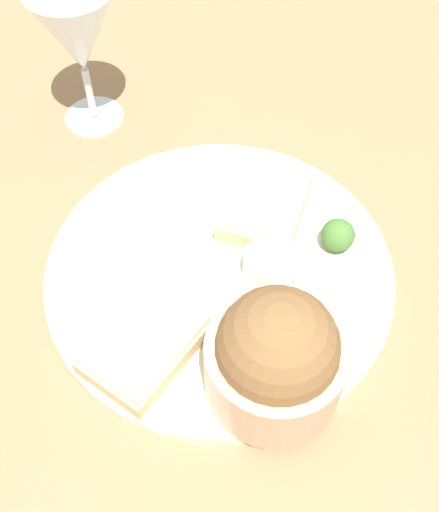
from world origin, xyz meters
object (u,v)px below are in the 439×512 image
at_px(salad_bowl, 276,357).
at_px(wine_glass, 77,35).
at_px(sauce_ramekin, 269,263).
at_px(cheese_toast_far, 265,202).
at_px(cheese_toast_near, 145,344).

xyz_separation_m(salad_bowl, wine_glass, (0.30, 0.22, 0.05)).
relative_size(salad_bowl, sauce_ramekin, 2.36).
bearing_deg(cheese_toast_far, salad_bowl, -173.71).
height_order(salad_bowl, cheese_toast_near, salad_bowl).
distance_m(cheese_toast_near, wine_glass, 0.32).
bearing_deg(sauce_ramekin, wine_glass, 46.99).
distance_m(cheese_toast_near, cheese_toast_far, 0.18).
relative_size(cheese_toast_near, wine_glass, 0.77).
bearing_deg(sauce_ramekin, cheese_toast_far, 6.86).
xyz_separation_m(cheese_toast_near, cheese_toast_far, (0.16, -0.09, 0.00)).
xyz_separation_m(salad_bowl, cheese_toast_near, (0.02, 0.11, -0.04)).
distance_m(salad_bowl, cheese_toast_far, 0.18).
distance_m(salad_bowl, cheese_toast_near, 0.11).
bearing_deg(wine_glass, cheese_toast_far, -121.74).
distance_m(salad_bowl, sauce_ramekin, 0.11).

